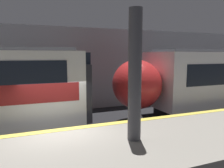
{
  "coord_description": "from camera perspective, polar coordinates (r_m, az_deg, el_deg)",
  "views": [
    {
      "loc": [
        -0.93,
        -7.21,
        3.5
      ],
      "look_at": [
        2.32,
        1.01,
        2.33
      ],
      "focal_mm": 35.0,
      "sensor_mm": 36.0,
      "label": 1
    }
  ],
  "objects": [
    {
      "name": "station_rear_barrier",
      "position": [
        13.73,
        -17.68,
        3.48
      ],
      "size": [
        50.0,
        0.15,
        5.24
      ],
      "color": "#939399",
      "rests_on": "ground"
    },
    {
      "name": "support_pillar_near",
      "position": [
        6.18,
        5.98,
        2.11
      ],
      "size": [
        0.38,
        0.38,
        3.72
      ],
      "color": "#47474C",
      "rests_on": "platform"
    },
    {
      "name": "ground_plane",
      "position": [
        8.07,
        -13.49,
        -18.42
      ],
      "size": [
        120.0,
        120.0,
        0.0
      ],
      "primitive_type": "plane",
      "color": "black"
    }
  ]
}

